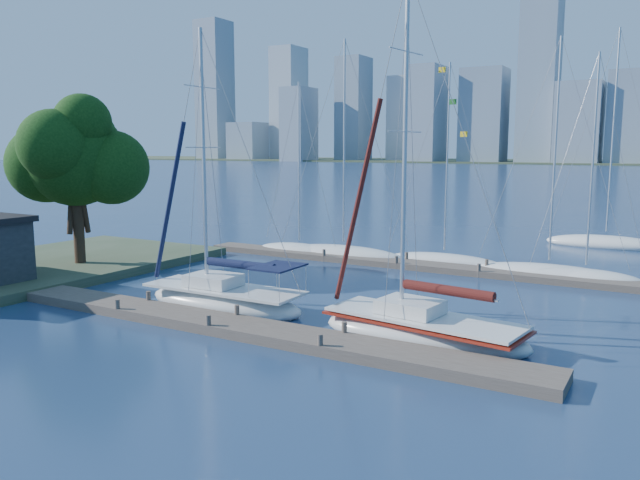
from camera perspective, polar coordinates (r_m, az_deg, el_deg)
The scene contains 13 objects.
ground at distance 25.51m, azimuth -8.82°, elevation -8.08°, with size 700.00×700.00×0.00m, color navy.
near_dock at distance 25.46m, azimuth -8.83°, elevation -7.65°, with size 26.00×2.00×0.40m, color #4A3F36.
far_dock at distance 38.14m, azimuth 8.85°, elevation -2.30°, with size 30.00×1.80×0.36m, color #4A3F36.
shore at distance 39.80m, azimuth -25.46°, elevation -2.47°, with size 12.00×22.00×0.50m, color #38472D.
tree at distance 38.84m, azimuth -21.53°, elevation 7.30°, with size 7.79×7.10×10.21m.
sailboat_navy at distance 28.55m, azimuth -8.81°, elevation -4.18°, with size 8.20×2.76×12.93m.
sailboat_maroon at distance 23.81m, azimuth 9.40°, elevation -6.46°, with size 8.37×3.72×13.97m.
bg_boat_0 at distance 42.91m, azimuth -1.89°, elevation -0.92°, with size 6.78×3.37×11.87m.
bg_boat_1 at distance 41.40m, azimuth 2.17°, elevation -1.22°, with size 8.89×4.54×14.43m.
bg_boat_2 at distance 39.83m, azimuth 11.29°, elevation -1.82°, with size 7.45×2.78×12.61m.
bg_boat_3 at distance 37.31m, azimuth 20.17°, elevation -2.83°, with size 8.55×3.41×13.46m.
bg_boat_4 at distance 36.95m, azimuth 23.11°, elevation -3.11°, with size 6.21×3.75×12.46m.
bg_boat_7 at distance 50.36m, azimuth 24.66°, elevation -0.23°, with size 8.66×4.08×15.98m.
Camera 1 is at (15.44, -18.99, 7.19)m, focal length 35.00 mm.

